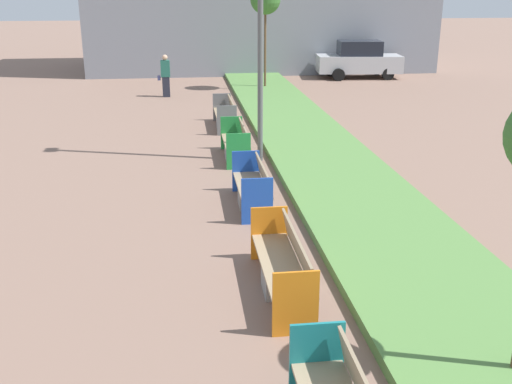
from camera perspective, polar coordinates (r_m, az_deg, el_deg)
planter_grass_strip at (r=11.61m, az=11.92°, el=-3.35°), size 2.80×120.00×0.18m
bench_orange_frame at (r=9.11m, az=2.62°, el=-7.38°), size 0.65×2.45×0.94m
bench_blue_frame at (r=12.60m, az=-0.30°, el=0.23°), size 0.65×2.07×0.94m
bench_green_frame at (r=16.19m, az=-1.89°, el=4.47°), size 0.65×2.11×0.94m
bench_grey_frame at (r=19.90m, az=-2.92°, el=7.22°), size 0.65×2.27×0.94m
sapling_tree_far at (r=27.08m, az=0.90°, el=17.85°), size 1.32×1.32×4.58m
pedestrian_walking at (r=25.80m, az=-8.62°, el=10.91°), size 0.53×0.24×1.75m
parked_car_distant at (r=31.47m, az=9.77°, el=12.31°), size 4.35×2.16×1.86m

